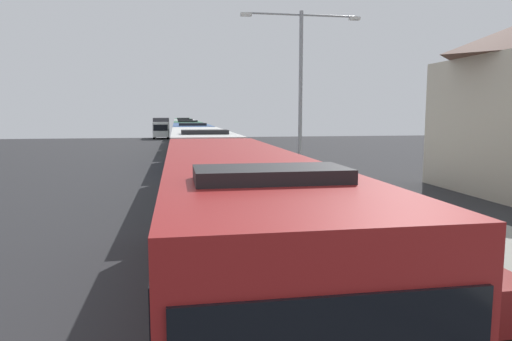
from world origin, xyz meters
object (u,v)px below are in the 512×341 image
bus_middle (191,143)px  bus_lead (235,226)px  bus_tail_end (183,128)px  bus_second_in_line (200,161)px  white_suv (417,252)px  bus_fourth_in_line (187,135)px  bus_rear (185,131)px  box_truck_oncoming (161,127)px  streetlamp_mid (301,80)px

bus_middle → bus_lead: bearing=-90.0°
bus_middle → bus_tail_end: (0.00, 37.76, 0.00)m
bus_second_in_line → white_suv: size_ratio=2.56×
bus_lead → bus_middle: same height
bus_fourth_in_line → bus_rear: same height
bus_middle → white_suv: bearing=-81.6°
bus_fourth_in_line → bus_rear: 12.36m
bus_tail_end → white_suv: bearing=-86.6°
bus_fourth_in_line → box_truck_oncoming: bus_fourth_in_line is taller
bus_fourth_in_line → bus_second_in_line: bearing=-90.0°
bus_tail_end → bus_lead: bearing=-90.0°
bus_second_in_line → bus_tail_end: 50.05m
bus_rear → streetlamp_mid: 34.92m
bus_second_in_line → bus_fourth_in_line: (-0.00, 24.58, -0.00)m
bus_lead → box_truck_oncoming: 64.95m
bus_fourth_in_line → bus_tail_end: 25.48m
bus_tail_end → bus_fourth_in_line: bearing=-90.0°
streetlamp_mid → bus_tail_end: bearing=96.5°
bus_lead → streetlamp_mid: (5.40, 15.10, 3.88)m
white_suv → box_truck_oncoming: 65.40m
bus_lead → bus_tail_end: (0.00, 62.50, 0.00)m
bus_rear → white_suv: bus_rear is taller
bus_fourth_in_line → white_suv: (3.70, -37.18, -0.66)m
white_suv → streetlamp_mid: streetlamp_mid is taller
bus_tail_end → bus_middle: bearing=-90.0°
bus_lead → bus_tail_end: 62.50m
bus_middle → box_truck_oncoming: (-3.30, 40.13, 0.02)m
bus_lead → bus_tail_end: same height
bus_lead → bus_middle: 24.74m
bus_fourth_in_line → bus_rear: size_ratio=0.91×
streetlamp_mid → bus_second_in_line: bearing=-153.9°
bus_fourth_in_line → bus_tail_end: bearing=90.0°
bus_second_in_line → bus_middle: (-0.00, 12.30, -0.00)m
bus_middle → bus_rear: same height
bus_second_in_line → bus_lead: bearing=-90.0°
bus_tail_end → box_truck_oncoming: 4.06m
bus_fourth_in_line → box_truck_oncoming: size_ratio=1.39×
streetlamp_mid → bus_fourth_in_line: bearing=103.8°
box_truck_oncoming → streetlamp_mid: streetlamp_mid is taller
bus_rear → bus_middle: bearing=-90.0°
bus_tail_end → streetlamp_mid: bearing=-83.5°
bus_second_in_line → bus_rear: size_ratio=1.00×
bus_tail_end → box_truck_oncoming: size_ratio=1.53×
bus_middle → bus_rear: (0.00, 24.64, 0.00)m
bus_lead → box_truck_oncoming: size_ratio=1.47×
bus_second_in_line → bus_tail_end: bearing=90.0°
bus_tail_end → box_truck_oncoming: bus_tail_end is taller
bus_lead → bus_middle: size_ratio=1.03×
bus_second_in_line → streetlamp_mid: streetlamp_mid is taller
bus_lead → streetlamp_mid: 16.50m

